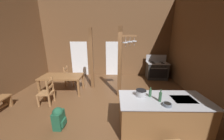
{
  "coord_description": "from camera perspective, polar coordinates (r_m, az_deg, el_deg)",
  "views": [
    {
      "loc": [
        0.43,
        -3.46,
        2.36
      ],
      "look_at": [
        0.37,
        0.52,
        1.21
      ],
      "focal_mm": 18.9,
      "sensor_mm": 36.0,
      "label": 1
    }
  ],
  "objects": [
    {
      "name": "kitchen_island",
      "position": [
        3.44,
        22.92,
        -19.21
      ],
      "size": [
        2.16,
        0.96,
        0.89
      ],
      "color": "brown",
      "rests_on": "ground_plane"
    },
    {
      "name": "bottle_tall_on_counter",
      "position": [
        3.02,
        22.27,
        -11.88
      ],
      "size": [
        0.07,
        0.07,
        0.3
      ],
      "color": "#2D5638",
      "rests_on": "kitchen_island"
    },
    {
      "name": "ground_plane",
      "position": [
        4.24,
        -5.44,
        -18.63
      ],
      "size": [
        8.26,
        8.13,
        0.1
      ],
      "primitive_type": "cube",
      "color": "brown"
    },
    {
      "name": "mixing_bowl_on_counter",
      "position": [
        2.94,
        25.15,
        -14.92
      ],
      "size": [
        0.19,
        0.19,
        0.07
      ],
      "color": "slate",
      "rests_on": "kitchen_island"
    },
    {
      "name": "wall_back",
      "position": [
        7.21,
        -2.66,
        14.62
      ],
      "size": [
        8.26,
        0.14,
        4.36
      ],
      "primitive_type": "cube",
      "color": "brown",
      "rests_on": "ground_plane"
    },
    {
      "name": "stockpot_on_counter",
      "position": [
        3.14,
        13.83,
        -10.75
      ],
      "size": [
        0.33,
        0.26,
        0.16
      ],
      "color": "#A8AAB2",
      "rests_on": "kitchen_island"
    },
    {
      "name": "stove_range",
      "position": [
        7.18,
        20.75,
        -0.15
      ],
      "size": [
        1.19,
        0.89,
        1.32
      ],
      "color": "#2D2D2D",
      "rests_on": "ground_plane"
    },
    {
      "name": "backpack",
      "position": [
        3.61,
        -24.48,
        -20.11
      ],
      "size": [
        0.31,
        0.33,
        0.6
      ],
      "color": "#1E5138",
      "rests_on": "ground_plane"
    },
    {
      "name": "dining_table",
      "position": [
        5.47,
        -23.05,
        -3.46
      ],
      "size": [
        1.72,
        0.93,
        0.74
      ],
      "color": "brown",
      "rests_on": "ground_plane"
    },
    {
      "name": "support_post_center",
      "position": [
        5.41,
        -9.84,
        5.12
      ],
      "size": [
        0.14,
        0.14,
        2.71
      ],
      "color": "brown",
      "rests_on": "ground_plane"
    },
    {
      "name": "glazed_door_back_left",
      "position": [
        7.55,
        -15.45,
        5.31
      ],
      "size": [
        1.0,
        0.01,
        2.05
      ],
      "primitive_type": "cube",
      "color": "white",
      "rests_on": "ground_plane"
    },
    {
      "name": "glazed_panel_back_right",
      "position": [
        7.25,
        0.37,
        5.46
      ],
      "size": [
        0.84,
        0.01,
        2.05
      ],
      "primitive_type": "cube",
      "color": "white",
      "rests_on": "ground_plane"
    },
    {
      "name": "ladderback_chair_by_post",
      "position": [
        4.82,
        -28.9,
        -9.42
      ],
      "size": [
        0.46,
        0.46,
        0.95
      ],
      "color": "#9E7044",
      "rests_on": "ground_plane"
    },
    {
      "name": "support_post_with_pot_rack",
      "position": [
        4.47,
        4.32,
        4.63
      ],
      "size": [
        0.68,
        0.27,
        2.71
      ],
      "color": "brown",
      "rests_on": "ground_plane"
    },
    {
      "name": "ladderback_chair_near_window",
      "position": [
        6.21,
        -20.02,
        -2.83
      ],
      "size": [
        0.45,
        0.45,
        0.95
      ],
      "color": "#9E7044",
      "rests_on": "ground_plane"
    },
    {
      "name": "bottle_short_on_counter",
      "position": [
        3.17,
        17.99,
        -10.49
      ],
      "size": [
        0.07,
        0.07,
        0.25
      ],
      "color": "#2D5638",
      "rests_on": "kitchen_island"
    }
  ]
}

